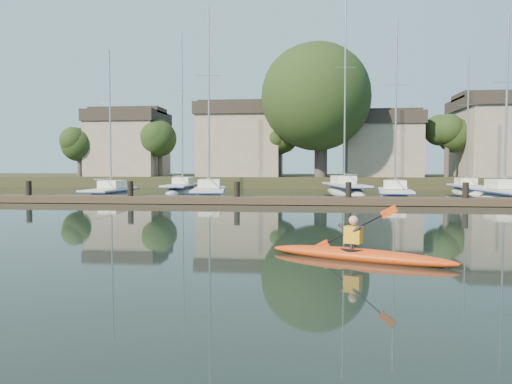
# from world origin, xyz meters

# --- Properties ---
(ground) EXTENTS (160.00, 160.00, 0.00)m
(ground) POSITION_xyz_m (0.00, 0.00, 0.00)
(ground) COLOR black
(ground) RESTS_ON ground
(kayak) EXTENTS (4.08, 2.18, 1.34)m
(kayak) POSITION_xyz_m (2.00, -1.86, 0.16)
(kayak) COLOR red
(kayak) RESTS_ON ground
(dock) EXTENTS (34.00, 2.00, 1.80)m
(dock) POSITION_xyz_m (0.00, 14.00, 0.20)
(dock) COLOR #453427
(dock) RESTS_ON ground
(sailboat_0) EXTENTS (2.06, 6.85, 10.80)m
(sailboat_0) POSITION_xyz_m (-12.13, 18.71, -0.18)
(sailboat_0) COLOR silver
(sailboat_0) RESTS_ON ground
(sailboat_1) EXTENTS (3.27, 8.51, 13.56)m
(sailboat_1) POSITION_xyz_m (-5.49, 18.69, -0.18)
(sailboat_1) COLOR silver
(sailboat_1) RESTS_ON ground
(sailboat_3) EXTENTS (2.88, 7.82, 12.33)m
(sailboat_3) POSITION_xyz_m (6.25, 19.02, -0.18)
(sailboat_3) COLOR silver
(sailboat_3) RESTS_ON ground
(sailboat_4) EXTENTS (2.52, 7.35, 12.33)m
(sailboat_4) POSITION_xyz_m (12.63, 18.35, -0.20)
(sailboat_4) COLOR silver
(sailboat_4) RESTS_ON ground
(sailboat_5) EXTENTS (2.13, 8.46, 13.95)m
(sailboat_5) POSITION_xyz_m (-9.31, 26.54, -0.17)
(sailboat_5) COLOR silver
(sailboat_5) RESTS_ON ground
(sailboat_6) EXTENTS (3.80, 10.72, 16.71)m
(sailboat_6) POSITION_xyz_m (3.71, 26.82, -0.19)
(sailboat_6) COLOR silver
(sailboat_6) RESTS_ON ground
(sailboat_7) EXTENTS (2.31, 7.43, 11.83)m
(sailboat_7) POSITION_xyz_m (13.19, 27.60, -0.18)
(sailboat_7) COLOR silver
(sailboat_7) RESTS_ON ground
(shore) EXTENTS (90.00, 25.25, 12.75)m
(shore) POSITION_xyz_m (1.61, 40.29, 3.23)
(shore) COLOR #263219
(shore) RESTS_ON ground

